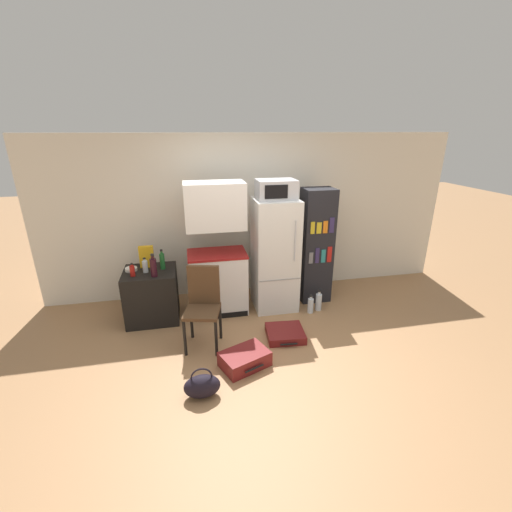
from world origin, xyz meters
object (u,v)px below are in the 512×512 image
(microwave, at_px, (276,189))
(water_bottle_middle, at_px, (319,302))
(bookshelf, at_px, (316,246))
(suitcase_small_flat, at_px, (245,359))
(bottle_ketchup_red, at_px, (132,271))
(cereal_box, at_px, (147,257))
(bottle_wine_dark, at_px, (153,267))
(chair, at_px, (203,300))
(bowl, at_px, (131,269))
(side_table, at_px, (152,295))
(suitcase_large_flat, at_px, (285,333))
(bottle_green_tall, at_px, (162,261))
(water_bottle_front, at_px, (311,305))
(bottle_clear_short, at_px, (145,266))
(refrigerator, at_px, (275,255))
(handbag, at_px, (202,386))
(kitchen_hutch, at_px, (217,255))

(microwave, bearing_deg, water_bottle_middle, -24.40)
(bookshelf, relative_size, suitcase_small_flat, 2.82)
(bottle_ketchup_red, relative_size, suitcase_small_flat, 0.29)
(microwave, xyz_separation_m, cereal_box, (-1.77, 0.14, -0.88))
(bottle_wine_dark, distance_m, chair, 0.83)
(bowl, bearing_deg, bottle_ketchup_red, -76.75)
(suitcase_small_flat, distance_m, water_bottle_middle, 1.64)
(side_table, height_order, water_bottle_middle, side_table)
(bookshelf, xyz_separation_m, suitcase_small_flat, (-1.33, -1.41, -0.77))
(suitcase_large_flat, relative_size, water_bottle_middle, 1.55)
(side_table, distance_m, bottle_green_tall, 0.51)
(water_bottle_front, bearing_deg, microwave, 145.04)
(side_table, relative_size, bottle_clear_short, 3.53)
(refrigerator, height_order, bottle_green_tall, refrigerator)
(cereal_box, distance_m, suitcase_small_flat, 1.97)
(bottle_wine_dark, height_order, water_bottle_middle, bottle_wine_dark)
(side_table, relative_size, bookshelf, 0.42)
(cereal_box, relative_size, water_bottle_front, 1.07)
(bottle_wine_dark, distance_m, bottle_ketchup_red, 0.29)
(bottle_wine_dark, relative_size, bottle_ketchup_red, 1.75)
(bottle_green_tall, xyz_separation_m, handbag, (0.40, -1.71, -0.71))
(kitchen_hutch, xyz_separation_m, bottle_green_tall, (-0.74, -0.01, -0.02))
(refrigerator, bearing_deg, bottle_ketchup_red, -175.57)
(side_table, distance_m, suitcase_small_flat, 1.70)
(bottle_green_tall, height_order, cereal_box, cereal_box)
(bottle_green_tall, relative_size, suitcase_small_flat, 0.45)
(cereal_box, height_order, water_bottle_middle, cereal_box)
(refrigerator, bearing_deg, chair, -145.08)
(microwave, distance_m, water_bottle_front, 1.72)
(suitcase_small_flat, bearing_deg, bottle_ketchup_red, 114.94)
(bowl, bearing_deg, water_bottle_front, -8.41)
(bottle_green_tall, bearing_deg, bottle_clear_short, -160.69)
(suitcase_large_flat, bearing_deg, microwave, 90.06)
(bookshelf, bearing_deg, bottle_ketchup_red, -174.30)
(refrigerator, height_order, bookshelf, bookshelf)
(kitchen_hutch, relative_size, bottle_clear_short, 9.19)
(bookshelf, bearing_deg, water_bottle_front, -114.73)
(chair, bearing_deg, side_table, 146.00)
(bottle_ketchup_red, height_order, water_bottle_front, bottle_ketchup_red)
(side_table, xyz_separation_m, suitcase_large_flat, (1.67, -0.84, -0.31))
(bottle_green_tall, distance_m, chair, 0.95)
(bottle_wine_dark, height_order, water_bottle_front, bottle_wine_dark)
(bottle_clear_short, xyz_separation_m, cereal_box, (0.01, 0.19, 0.06))
(bookshelf, relative_size, water_bottle_front, 6.12)
(bottle_ketchup_red, xyz_separation_m, chair, (0.86, -0.60, -0.21))
(handbag, bearing_deg, bowl, 115.24)
(microwave, relative_size, handbag, 1.46)
(bookshelf, bearing_deg, refrigerator, -170.62)
(bottle_wine_dark, relative_size, suitcase_large_flat, 0.61)
(refrigerator, xyz_separation_m, suitcase_small_flat, (-0.67, -1.31, -0.72))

